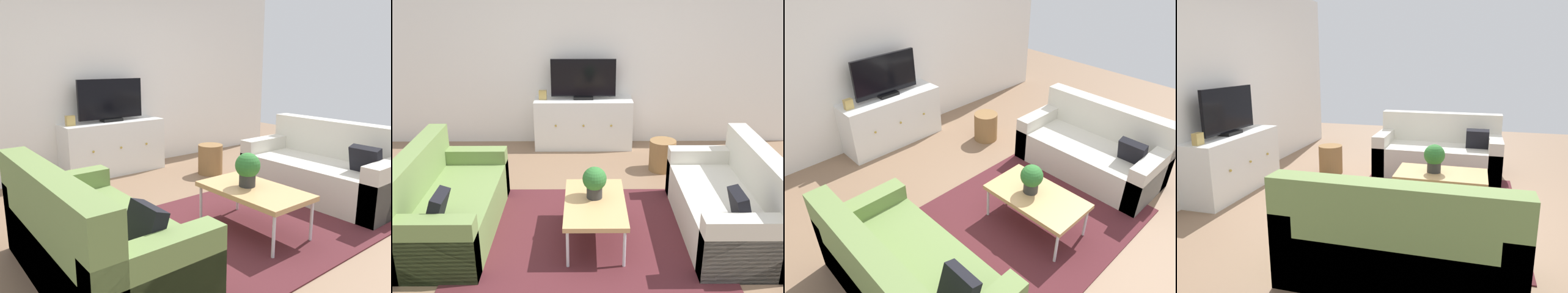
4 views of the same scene
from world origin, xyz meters
TOP-DOWN VIEW (x-y plane):
  - ground_plane at (0.00, 0.00)m, footprint 10.00×10.00m
  - wall_back at (0.00, 2.55)m, footprint 6.40×0.12m
  - area_rug at (0.00, -0.15)m, footprint 2.50×1.90m
  - couch_left_side at (-1.44, -0.10)m, footprint 0.86×1.74m
  - couch_right_side at (1.44, -0.10)m, footprint 0.86×1.74m
  - coffee_table at (0.06, -0.27)m, footprint 0.57×0.98m
  - potted_plant at (0.06, -0.19)m, footprint 0.23×0.23m
  - tv_console at (-0.05, 2.27)m, footprint 1.41×0.47m
  - flat_screen_tv at (-0.05, 2.29)m, footprint 0.92×0.16m
  - mantel_clock at (-0.63, 2.27)m, footprint 0.11×0.07m
  - wicker_basket at (0.98, 1.40)m, footprint 0.34×0.34m

SIDE VIEW (x-z plane):
  - ground_plane at x=0.00m, z-range 0.00..0.00m
  - area_rug at x=0.00m, z-range 0.00..0.01m
  - wicker_basket at x=0.98m, z-range 0.00..0.41m
  - couch_left_side at x=-1.44m, z-range -0.14..0.71m
  - couch_right_side at x=1.44m, z-range -0.14..0.71m
  - tv_console at x=-0.05m, z-range 0.00..0.73m
  - coffee_table at x=0.06m, z-range 0.18..0.59m
  - potted_plant at x=0.06m, z-range 0.43..0.74m
  - mantel_clock at x=-0.63m, z-range 0.73..0.86m
  - flat_screen_tv at x=-0.05m, z-range 0.73..1.30m
  - wall_back at x=0.00m, z-range 0.00..2.70m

